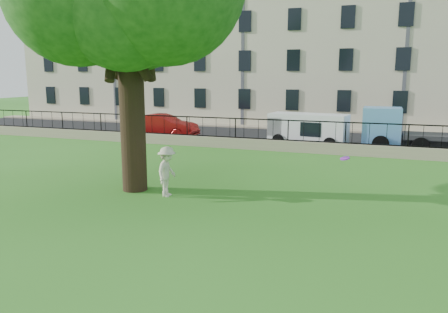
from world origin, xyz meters
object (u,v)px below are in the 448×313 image
at_px(man, 167,172).
at_px(blue_truck, 416,130).
at_px(red_sedan, 163,126).
at_px(white_van, 308,130).
at_px(frisbee, 345,158).

relative_size(man, blue_truck, 0.31).
distance_m(red_sedan, white_van, 9.57).
distance_m(frisbee, red_sedan, 18.28).
distance_m(red_sedan, blue_truck, 15.39).
relative_size(man, white_van, 0.39).
height_order(man, blue_truck, blue_truck).
relative_size(man, red_sedan, 0.37).
bearing_deg(white_van, red_sedan, -172.50).
xyz_separation_m(man, white_van, (2.68, 12.61, 0.07)).
bearing_deg(man, white_van, -16.35).
bearing_deg(red_sedan, man, -153.28).
relative_size(frisbee, blue_truck, 0.05).
bearing_deg(blue_truck, frisbee, -102.07).
distance_m(man, blue_truck, 15.30).
xyz_separation_m(frisbee, red_sedan, (-12.74, 13.07, -1.02)).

